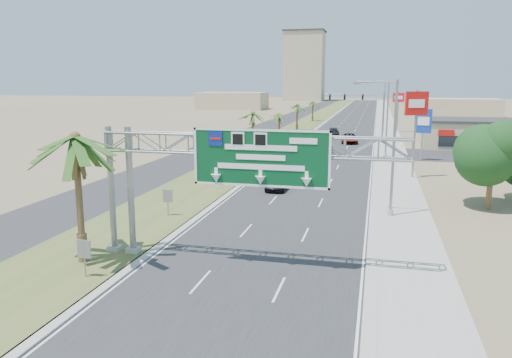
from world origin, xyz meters
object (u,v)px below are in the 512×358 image
object	(u,v)px
car_right_lane	(349,139)
pole_sign_red_near	(416,109)
store_building	(484,134)
palm_near	(75,138)
car_far	(333,133)
signal_mast	(371,112)
pole_sign_red_far	(398,100)
car_left_lane	(278,181)
car_mid_lane	(325,151)
pole_sign_blue	(423,123)
sign_gantry	(234,155)

from	to	relation	value
car_right_lane	pole_sign_red_near	size ratio (longest dim) A/B	0.60
store_building	pole_sign_red_near	world-z (taller)	pole_sign_red_near
palm_near	car_far	distance (m)	68.36
signal_mast	pole_sign_red_far	size ratio (longest dim) A/B	1.31
palm_near	car_left_lane	distance (m)	23.23
car_mid_lane	pole_sign_blue	distance (m)	12.88
sign_gantry	car_mid_lane	xyz separation A→B (m)	(0.74, 41.22, -5.34)
store_building	car_mid_lane	xyz separation A→B (m)	(-22.32, -14.85, -1.29)
car_right_lane	pole_sign_red_far	world-z (taller)	pole_sign_red_far
car_left_lane	car_right_lane	distance (m)	37.66
sign_gantry	car_mid_lane	bearing A→B (deg)	88.97
store_building	car_right_lane	size ratio (longest dim) A/B	3.28
car_right_lane	pole_sign_blue	world-z (taller)	pole_sign_blue
signal_mast	pole_sign_blue	bearing A→B (deg)	-72.73
car_right_lane	car_mid_lane	bearing A→B (deg)	-103.08
pole_sign_blue	pole_sign_red_far	distance (m)	37.20
sign_gantry	car_right_lane	bearing A→B (deg)	86.92
car_right_lane	signal_mast	bearing A→B (deg)	54.13
store_building	car_mid_lane	distance (m)	26.84
car_right_lane	car_far	bearing A→B (deg)	106.10
palm_near	pole_sign_red_far	size ratio (longest dim) A/B	1.06
sign_gantry	palm_near	world-z (taller)	palm_near
pole_sign_blue	store_building	bearing A→B (deg)	56.94
signal_mast	pole_sign_red_near	distance (m)	34.28
car_left_lane	car_far	bearing A→B (deg)	90.63
car_mid_lane	signal_mast	bearing A→B (deg)	79.00
store_building	pole_sign_blue	distance (m)	18.78
car_left_lane	car_right_lane	size ratio (longest dim) A/B	0.82
store_building	pole_sign_red_near	bearing A→B (deg)	-113.20
palm_near	store_building	distance (m)	66.04
car_mid_lane	car_far	xyz separation A→B (m)	(-1.03, 24.48, 0.02)
signal_mast	car_far	distance (m)	8.54
store_building	car_mid_lane	bearing A→B (deg)	-146.36
car_far	pole_sign_blue	size ratio (longest dim) A/B	0.75
signal_mast	car_left_lane	distance (m)	43.49
car_mid_lane	pole_sign_blue	size ratio (longest dim) A/B	0.64
palm_near	car_far	xyz separation A→B (m)	(7.84, 67.62, -6.20)
car_left_lane	pole_sign_red_far	bearing A→B (deg)	79.78
car_left_lane	car_mid_lane	bearing A→B (deg)	86.45
signal_mast	pole_sign_red_far	bearing A→B (deg)	72.35
store_building	signal_mast	bearing A→B (deg)	160.46
sign_gantry	palm_near	distance (m)	8.41
car_mid_lane	car_right_lane	size ratio (longest dim) A/B	0.79
car_left_lane	pole_sign_red_near	distance (m)	16.54
signal_mast	pole_sign_red_far	world-z (taller)	signal_mast
pole_sign_red_near	signal_mast	bearing A→B (deg)	98.20
pole_sign_red_near	pole_sign_blue	bearing A→B (deg)	81.61
store_building	pole_sign_red_far	xyz separation A→B (m)	(-11.87, 21.57, 4.19)
pole_sign_blue	pole_sign_red_near	bearing A→B (deg)	-98.39
pole_sign_blue	pole_sign_red_far	size ratio (longest dim) A/B	0.85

